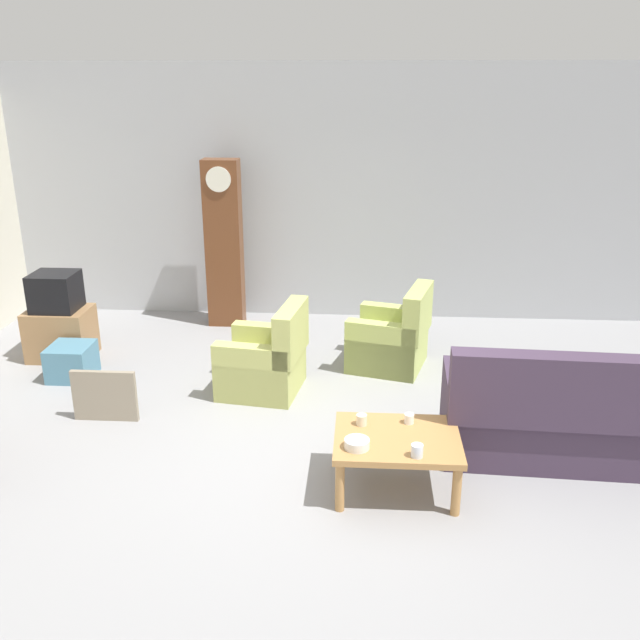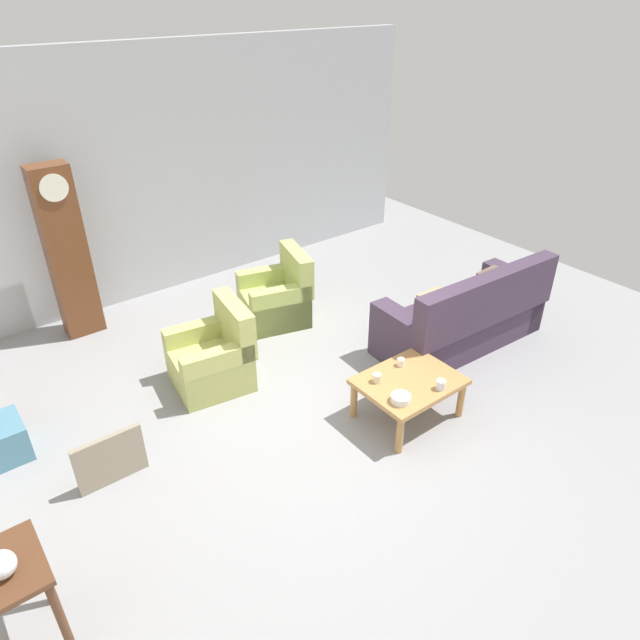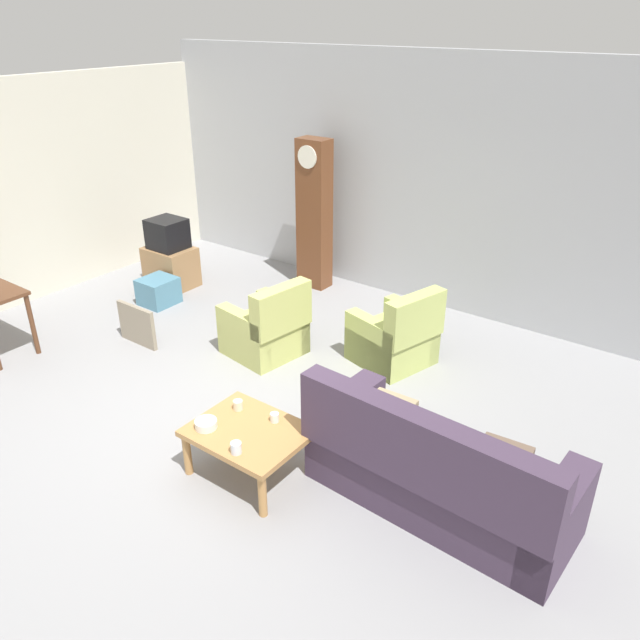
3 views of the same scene
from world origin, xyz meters
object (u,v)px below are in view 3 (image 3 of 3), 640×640
Objects in this scene: cup_white_porcelain at (275,417)px; bowl_white_stacked at (206,424)px; tv_crt at (167,234)px; coffee_table_wood at (249,436)px; tv_stand_cabinet at (171,267)px; grandfather_clock at (314,215)px; armchair_olive_far at (395,338)px; framed_picture_leaning at (137,325)px; storage_box_blue at (158,291)px; cup_blue_rimmed at (236,448)px; armchair_olive_near at (266,330)px; cup_cream_tall at (238,405)px; couch_floral at (436,473)px.

bowl_white_stacked is at bearing -134.80° from cup_white_porcelain.
coffee_table_wood is at bearing -33.06° from tv_crt.
bowl_white_stacked is (3.37, -2.58, 0.20)m from tv_stand_cabinet.
grandfather_clock is at bearing 36.77° from tv_stand_cabinet.
coffee_table_wood is at bearing -91.08° from armchair_olive_far.
tv_stand_cabinet reaches higher than framed_picture_leaning.
cup_blue_rimmed reaches higher than storage_box_blue.
armchair_olive_near is at bearing 27.40° from framed_picture_leaning.
grandfather_clock is at bearing 148.70° from armchair_olive_far.
cup_cream_tall is (-0.27, 0.17, 0.11)m from coffee_table_wood.
couch_floral is 3.57× the size of framed_picture_leaning.
cup_blue_rimmed is (3.81, -2.68, -0.29)m from tv_crt.
cup_blue_rimmed is (3.48, -2.14, 0.32)m from storage_box_blue.
armchair_olive_far is (1.29, 0.70, 0.00)m from armchair_olive_near.
couch_floral reaches higher than tv_stand_cabinet.
armchair_olive_far is at bearing 8.61° from storage_box_blue.
armchair_olive_far is 2.59m from bowl_white_stacked.
tv_crt is 1.06× the size of storage_box_blue.
tv_stand_cabinet is at bearing 144.89° from cup_blue_rimmed.
tv_stand_cabinet is (-1.65, -1.24, -0.76)m from grandfather_clock.
framed_picture_leaning is (-0.62, -2.69, -0.80)m from grandfather_clock.
armchair_olive_near is at bearing 126.75° from coffee_table_wood.
cup_blue_rimmed is at bearing -86.85° from cup_white_porcelain.
framed_picture_leaning is 6.23× the size of cup_blue_rimmed.
tv_stand_cabinet is 0.50m from tv_crt.
tv_stand_cabinet is at bearing 125.42° from framed_picture_leaning.
armchair_olive_far is 3.72m from tv_stand_cabinet.
grandfather_clock reaches higher than cup_cream_tall.
tv_stand_cabinet is 1.50× the size of storage_box_blue.
storage_box_blue is 2.42× the size of bowl_white_stacked.
bowl_white_stacked is at bearing -37.43° from tv_crt.
coffee_table_wood is at bearing -60.86° from grandfather_clock.
couch_floral is 4.14m from framed_picture_leaning.
tv_stand_cabinet is (-3.68, 2.40, -0.10)m from coffee_table_wood.
armchair_olive_near is 0.96× the size of armchair_olive_far.
couch_floral is at bearing 22.38° from bowl_white_stacked.
cup_blue_rimmed is at bearing -48.36° from cup_cream_tall.
cup_cream_tall is at bearing 148.16° from coffee_table_wood.
coffee_table_wood is 2.00× the size of tv_crt.
armchair_olive_near is 1.99m from cup_white_porcelain.
cup_blue_rimmed is at bearing -148.38° from couch_floral.
bowl_white_stacked is (-0.35, -2.56, 0.18)m from armchair_olive_far.
tv_stand_cabinet is 1.42× the size of tv_crt.
armchair_olive_far is (-1.43, 1.83, -0.05)m from couch_floral.
armchair_olive_far is at bearing 81.77° from cup_cream_tall.
cup_blue_rimmed is (0.08, -2.66, 0.19)m from armchair_olive_far.
tv_stand_cabinet is 1.78m from framed_picture_leaning.
tv_crt reaches higher than armchair_olive_near.
armchair_olive_far is 2.00× the size of tv_crt.
cup_cream_tall reaches higher than storage_box_blue.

